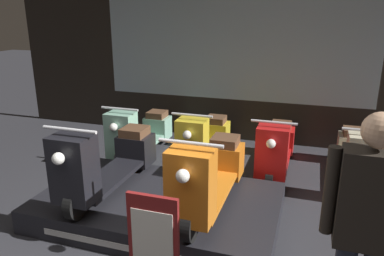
{
  "coord_description": "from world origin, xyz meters",
  "views": [
    {
      "loc": [
        1.28,
        -2.2,
        2.14
      ],
      "look_at": [
        -0.07,
        1.91,
        0.77
      ],
      "focal_mm": 35.0,
      "sensor_mm": 36.0,
      "label": 1
    }
  ],
  "objects_px": {
    "scooter_backrow_1": "(204,141)",
    "person_right_browsing": "(366,224)",
    "scooter_backrow_0": "(140,134)",
    "price_sign_board": "(154,251)",
    "scooter_backrow_2": "(276,148)",
    "scooter_display_right": "(209,176)",
    "scooter_display_left": "(107,162)",
    "scooter_backrow_3": "(357,157)"
  },
  "relations": [
    {
      "from": "scooter_display_right",
      "to": "price_sign_board",
      "type": "relative_size",
      "value": 1.84
    },
    {
      "from": "scooter_backrow_0",
      "to": "scooter_backrow_3",
      "type": "height_order",
      "value": "same"
    },
    {
      "from": "scooter_display_right",
      "to": "person_right_browsing",
      "type": "bearing_deg",
      "value": -39.43
    },
    {
      "from": "scooter_display_right",
      "to": "scooter_display_left",
      "type": "bearing_deg",
      "value": 180.0
    },
    {
      "from": "scooter_display_right",
      "to": "price_sign_board",
      "type": "distance_m",
      "value": 1.11
    },
    {
      "from": "price_sign_board",
      "to": "scooter_backrow_2",
      "type": "bearing_deg",
      "value": 77.71
    },
    {
      "from": "scooter_display_right",
      "to": "scooter_backrow_3",
      "type": "height_order",
      "value": "scooter_display_right"
    },
    {
      "from": "scooter_backrow_0",
      "to": "person_right_browsing",
      "type": "bearing_deg",
      "value": -43.78
    },
    {
      "from": "price_sign_board",
      "to": "scooter_display_right",
      "type": "bearing_deg",
      "value": 84.15
    },
    {
      "from": "scooter_display_right",
      "to": "person_right_browsing",
      "type": "relative_size",
      "value": 1.04
    },
    {
      "from": "person_right_browsing",
      "to": "price_sign_board",
      "type": "height_order",
      "value": "person_right_browsing"
    },
    {
      "from": "scooter_display_left",
      "to": "scooter_backrow_2",
      "type": "bearing_deg",
      "value": 45.72
    },
    {
      "from": "price_sign_board",
      "to": "scooter_backrow_0",
      "type": "bearing_deg",
      "value": 117.6
    },
    {
      "from": "scooter_display_left",
      "to": "scooter_backrow_0",
      "type": "bearing_deg",
      "value": 104.3
    },
    {
      "from": "scooter_display_right",
      "to": "scooter_backrow_3",
      "type": "distance_m",
      "value": 2.25
    },
    {
      "from": "scooter_display_left",
      "to": "price_sign_board",
      "type": "height_order",
      "value": "scooter_display_left"
    },
    {
      "from": "scooter_backrow_1",
      "to": "scooter_backrow_3",
      "type": "bearing_deg",
      "value": 0.0
    },
    {
      "from": "scooter_display_right",
      "to": "scooter_backrow_3",
      "type": "relative_size",
      "value": 1.0
    },
    {
      "from": "scooter_backrow_2",
      "to": "person_right_browsing",
      "type": "relative_size",
      "value": 1.04
    },
    {
      "from": "scooter_display_left",
      "to": "scooter_backrow_0",
      "type": "xyz_separation_m",
      "value": [
        -0.42,
        1.66,
        -0.25
      ]
    },
    {
      "from": "scooter_display_left",
      "to": "scooter_display_right",
      "type": "xyz_separation_m",
      "value": [
        1.13,
        0.0,
        0.0
      ]
    },
    {
      "from": "scooter_backrow_0",
      "to": "scooter_backrow_2",
      "type": "distance_m",
      "value": 2.04
    },
    {
      "from": "scooter_display_left",
      "to": "scooter_backrow_3",
      "type": "distance_m",
      "value": 3.12
    },
    {
      "from": "scooter_display_right",
      "to": "scooter_backrow_2",
      "type": "distance_m",
      "value": 1.75
    },
    {
      "from": "price_sign_board",
      "to": "person_right_browsing",
      "type": "bearing_deg",
      "value": 2.36
    },
    {
      "from": "scooter_backrow_3",
      "to": "scooter_backrow_2",
      "type": "bearing_deg",
      "value": 180.0
    },
    {
      "from": "scooter_backrow_1",
      "to": "price_sign_board",
      "type": "xyz_separation_m",
      "value": [
        0.42,
        -2.75,
        0.12
      ]
    },
    {
      "from": "scooter_backrow_1",
      "to": "scooter_backrow_3",
      "type": "height_order",
      "value": "same"
    },
    {
      "from": "scooter_backrow_1",
      "to": "price_sign_board",
      "type": "relative_size",
      "value": 1.84
    },
    {
      "from": "person_right_browsing",
      "to": "price_sign_board",
      "type": "relative_size",
      "value": 1.77
    },
    {
      "from": "person_right_browsing",
      "to": "scooter_display_right",
      "type": "bearing_deg",
      "value": 140.57
    },
    {
      "from": "scooter_backrow_2",
      "to": "scooter_backrow_3",
      "type": "height_order",
      "value": "same"
    },
    {
      "from": "scooter_display_left",
      "to": "scooter_backrow_3",
      "type": "bearing_deg",
      "value": 32.17
    },
    {
      "from": "scooter_backrow_0",
      "to": "scooter_backrow_1",
      "type": "height_order",
      "value": "same"
    },
    {
      "from": "scooter_backrow_1",
      "to": "person_right_browsing",
      "type": "relative_size",
      "value": 1.04
    },
    {
      "from": "scooter_display_left",
      "to": "scooter_backrow_2",
      "type": "relative_size",
      "value": 1.0
    },
    {
      "from": "scooter_backrow_0",
      "to": "scooter_backrow_3",
      "type": "relative_size",
      "value": 1.0
    },
    {
      "from": "scooter_backrow_0",
      "to": "person_right_browsing",
      "type": "height_order",
      "value": "person_right_browsing"
    },
    {
      "from": "scooter_backrow_0",
      "to": "person_right_browsing",
      "type": "relative_size",
      "value": 1.04
    },
    {
      "from": "person_right_browsing",
      "to": "scooter_backrow_1",
      "type": "bearing_deg",
      "value": 123.64
    },
    {
      "from": "person_right_browsing",
      "to": "price_sign_board",
      "type": "xyz_separation_m",
      "value": [
        -1.37,
        -0.06,
        -0.46
      ]
    },
    {
      "from": "scooter_display_right",
      "to": "scooter_backrow_0",
      "type": "relative_size",
      "value": 1.0
    }
  ]
}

